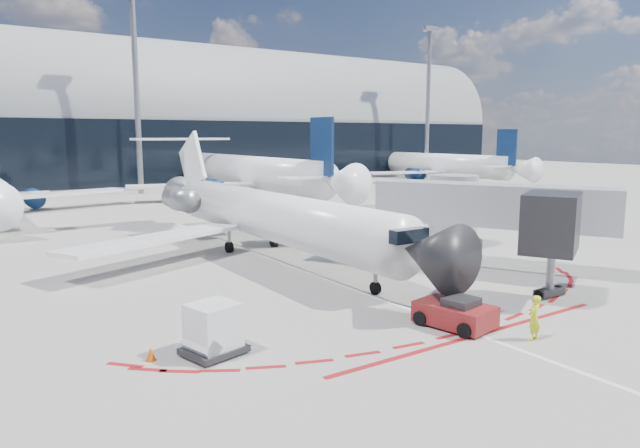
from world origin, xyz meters
TOP-DOWN VIEW (x-y plane):
  - ground at (0.00, 0.00)m, footprint 260.00×260.00m
  - apron_centerline at (0.00, 2.00)m, footprint 0.25×40.00m
  - apron_stop_bar at (0.00, -11.50)m, footprint 14.00×0.25m
  - terminal_building at (0.00, 64.97)m, footprint 150.00×24.15m
  - jet_bridge at (9.79, -3.01)m, footprint 10.03×15.20m
  - light_mast_centre at (5.00, 48.00)m, footprint 0.70×0.70m
  - light_mast_east at (55.00, 48.00)m, footprint 0.70×0.70m
  - regional_jet at (0.27, 6.17)m, footprint 25.04×30.88m
  - pushback_tug at (-0.01, -10.32)m, footprint 2.42×4.70m
  - ramp_worker at (1.25, -12.97)m, footprint 0.69×0.53m
  - uld_container at (-9.03, -7.80)m, footprint 2.24×2.03m
  - safety_cone_left at (-10.99, -7.13)m, footprint 0.33×0.33m
  - bg_airliner_2 at (15.38, 37.03)m, footprint 35.41×37.50m
  - bg_airliner_3 at (52.12, 42.38)m, footprint 31.93×33.80m

SIDE VIEW (x-z plane):
  - ground at x=0.00m, z-range 0.00..0.00m
  - apron_centerline at x=0.00m, z-range 0.00..0.01m
  - apron_stop_bar at x=0.00m, z-range 0.00..0.01m
  - safety_cone_left at x=-10.99m, z-range 0.00..0.46m
  - pushback_tug at x=-0.01m, z-range -0.07..1.13m
  - ramp_worker at x=1.25m, z-range 0.00..1.68m
  - uld_container at x=-9.03m, z-range -0.01..1.79m
  - regional_jet at x=0.27m, z-range -1.28..6.45m
  - jet_bridge at x=9.79m, z-range 0.56..5.46m
  - bg_airliner_3 at x=52.12m, z-range 0.00..10.33m
  - bg_airliner_2 at x=15.38m, z-range 0.00..11.46m
  - terminal_building at x=0.00m, z-range -3.48..20.52m
  - light_mast_centre at x=5.00m, z-range 0.00..25.00m
  - light_mast_east at x=55.00m, z-range 0.00..25.00m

